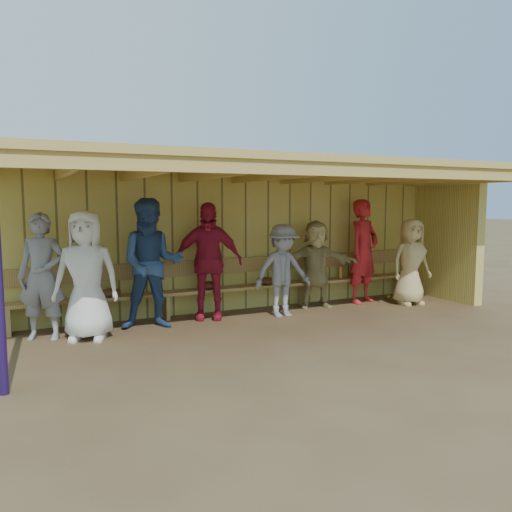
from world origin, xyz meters
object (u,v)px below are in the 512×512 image
(player_a, at_px, (42,277))
(player_d, at_px, (207,261))
(player_b, at_px, (86,275))
(bench, at_px, (237,281))
(player_f, at_px, (316,264))
(player_c, at_px, (152,264))
(player_e, at_px, (283,271))
(player_h, at_px, (411,262))
(player_g, at_px, (364,251))

(player_a, relative_size, player_d, 0.93)
(player_b, bearing_deg, bench, 37.24)
(player_f, height_order, bench, player_f)
(player_c, bearing_deg, player_d, 26.54)
(player_e, xyz_separation_m, player_h, (2.62, -0.16, 0.03))
(player_d, relative_size, player_h, 1.19)
(player_a, bearing_deg, player_d, 27.22)
(player_b, distance_m, player_h, 5.74)
(player_e, bearing_deg, player_d, 164.73)
(player_g, bearing_deg, player_b, 168.05)
(player_c, bearing_deg, player_b, -151.98)
(player_a, xyz_separation_m, player_g, (5.61, 0.20, 0.09))
(player_h, bearing_deg, player_d, 176.68)
(player_b, relative_size, bench, 0.24)
(player_e, distance_m, player_f, 0.96)
(player_e, distance_m, player_h, 2.62)
(player_f, bearing_deg, player_a, -160.96)
(player_c, height_order, player_g, player_c)
(player_c, relative_size, player_g, 1.01)
(player_f, bearing_deg, player_e, -140.55)
(player_a, relative_size, player_b, 0.98)
(player_c, distance_m, player_d, 0.99)
(player_f, bearing_deg, player_c, -159.33)
(player_b, distance_m, player_d, 2.00)
(player_c, bearing_deg, player_h, 9.81)
(player_b, relative_size, player_e, 1.17)
(player_h, bearing_deg, bench, 169.73)
(player_e, bearing_deg, player_c, 178.25)
(player_c, xyz_separation_m, player_f, (3.04, 0.22, -0.19))
(player_e, bearing_deg, player_h, -1.05)
(player_a, height_order, player_b, player_b)
(bench, bearing_deg, player_a, -170.80)
(player_c, distance_m, player_f, 3.05)
(player_d, xyz_separation_m, player_g, (3.13, 0.00, 0.03))
(player_f, distance_m, player_g, 1.07)
(player_g, bearing_deg, player_c, 165.81)
(player_b, xyz_separation_m, player_e, (3.12, 0.10, -0.13))
(bench, bearing_deg, player_g, -7.05)
(player_a, relative_size, player_c, 0.90)
(player_b, height_order, player_g, player_g)
(player_f, distance_m, bench, 1.47)
(player_a, xyz_separation_m, player_d, (2.49, 0.20, 0.07))
(player_a, bearing_deg, player_e, 19.84)
(player_f, relative_size, bench, 0.21)
(player_h, bearing_deg, player_g, 146.43)
(player_b, height_order, player_e, player_b)
(player_d, xyz_separation_m, player_f, (2.07, 0.00, -0.16))
(player_e, relative_size, bench, 0.20)
(player_b, relative_size, player_c, 0.92)
(player_g, height_order, player_h, player_g)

